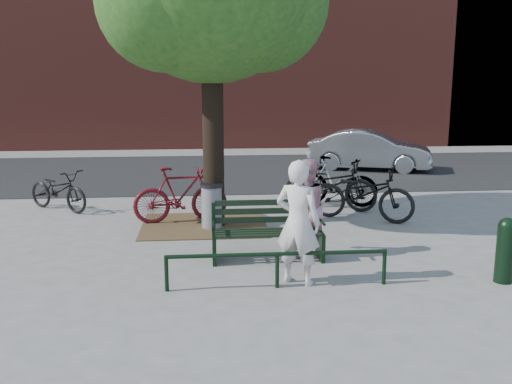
{
  "coord_description": "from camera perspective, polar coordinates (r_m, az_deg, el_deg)",
  "views": [
    {
      "loc": [
        -0.95,
        -8.56,
        2.86
      ],
      "look_at": [
        -0.1,
        1.0,
        0.89
      ],
      "focal_mm": 40.0,
      "sensor_mm": 36.0,
      "label": 1
    }
  ],
  "objects": [
    {
      "name": "ground",
      "position": [
        9.07,
        1.17,
        -6.8
      ],
      "size": [
        90.0,
        90.0,
        0.0
      ],
      "primitive_type": "plane",
      "color": "gray",
      "rests_on": "ground"
    },
    {
      "name": "bicycle_e",
      "position": [
        11.58,
        10.56,
        -0.14
      ],
      "size": [
        2.19,
        1.62,
        1.1
      ],
      "primitive_type": "imported",
      "rotation": [
        0.0,
        0.0,
        1.08
      ],
      "color": "black",
      "rests_on": "ground"
    },
    {
      "name": "bicycle_b",
      "position": [
        11.31,
        -7.55,
        -0.28
      ],
      "size": [
        1.91,
        0.8,
        1.11
      ],
      "primitive_type": "imported",
      "rotation": [
        0.0,
        0.0,
        1.72
      ],
      "color": "#4F0B12",
      "rests_on": "ground"
    },
    {
      "name": "litter_bin",
      "position": [
        10.83,
        -4.45,
        -1.38
      ],
      "size": [
        0.42,
        0.42,
        0.86
      ],
      "color": "gray",
      "rests_on": "ground"
    },
    {
      "name": "park_bench",
      "position": [
        9.01,
        1.13,
        -3.75
      ],
      "size": [
        1.74,
        0.54,
        0.97
      ],
      "color": "black",
      "rests_on": "ground"
    },
    {
      "name": "bicycle_c",
      "position": [
        12.46,
        7.43,
        0.75
      ],
      "size": [
        2.16,
        1.59,
        1.08
      ],
      "primitive_type": "imported",
      "rotation": [
        0.0,
        0.0,
        1.09
      ],
      "color": "black",
      "rests_on": "ground"
    },
    {
      "name": "person_right",
      "position": [
        9.08,
        4.9,
        -1.64
      ],
      "size": [
        0.95,
        0.86,
        1.58
      ],
      "primitive_type": "imported",
      "rotation": [
        0.0,
        0.0,
        3.56
      ],
      "color": "#C28593",
      "rests_on": "ground"
    },
    {
      "name": "guard_railing",
      "position": [
        7.81,
        2.14,
        -6.75
      ],
      "size": [
        3.06,
        0.06,
        0.51
      ],
      "color": "black",
      "rests_on": "ground"
    },
    {
      "name": "parked_car",
      "position": [
        17.9,
        11.3,
        4.12
      ],
      "size": [
        3.92,
        2.48,
        1.22
      ],
      "primitive_type": "imported",
      "rotation": [
        0.0,
        0.0,
        1.22
      ],
      "color": "gray",
      "rests_on": "ground"
    },
    {
      "name": "bicycle_d",
      "position": [
        12.84,
        8.09,
        1.08
      ],
      "size": [
        1.87,
        1.25,
        1.1
      ],
      "primitive_type": "imported",
      "rotation": [
        0.0,
        0.0,
        1.13
      ],
      "color": "gray",
      "rests_on": "ground"
    },
    {
      "name": "bicycle_a",
      "position": [
        12.96,
        -19.17,
        0.18
      ],
      "size": [
        1.72,
        1.47,
        0.89
      ],
      "primitive_type": "imported",
      "rotation": [
        0.0,
        0.0,
        0.94
      ],
      "color": "black",
      "rests_on": "ground"
    },
    {
      "name": "road",
      "position": [
        17.32,
        -1.89,
        2.09
      ],
      "size": [
        40.0,
        7.0,
        0.01
      ],
      "primitive_type": "cube",
      "color": "black",
      "rests_on": "ground"
    },
    {
      "name": "person_left",
      "position": [
        7.86,
        4.22,
        -3.07
      ],
      "size": [
        0.76,
        0.68,
        1.75
      ],
      "primitive_type": "imported",
      "rotation": [
        0.0,
        0.0,
        2.63
      ],
      "color": "silver",
      "rests_on": "ground"
    },
    {
      "name": "dirt_pit",
      "position": [
        11.13,
        -5.2,
        -3.31
      ],
      "size": [
        2.4,
        2.0,
        0.02
      ],
      "primitive_type": "cube",
      "color": "brown",
      "rests_on": "ground"
    },
    {
      "name": "bollard",
      "position": [
        8.71,
        23.67,
        -5.15
      ],
      "size": [
        0.25,
        0.25,
        0.93
      ],
      "color": "black",
      "rests_on": "ground"
    }
  ]
}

